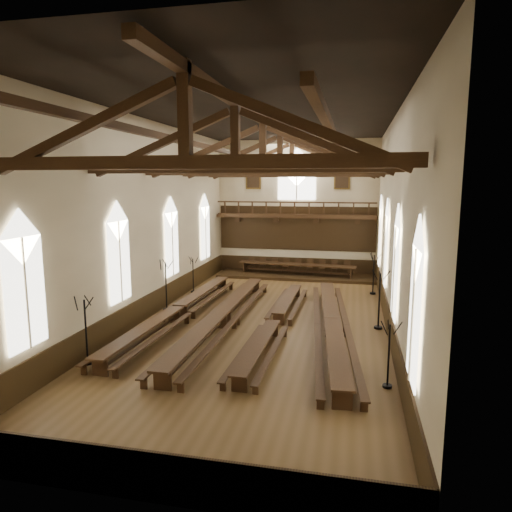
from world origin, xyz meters
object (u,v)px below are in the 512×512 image
(high_table, at_px, (296,265))
(candelabrum_left_mid, at_px, (166,295))
(refectory_row_a, at_px, (178,310))
(candelabrum_right_near, at_px, (388,367))
(refectory_row_d, at_px, (331,322))
(candelabrum_left_far, at_px, (193,282))
(dais, at_px, (296,276))
(candelabrum_left_near, at_px, (87,344))
(candelabrum_right_mid, at_px, (379,311))
(refectory_row_c, at_px, (276,320))
(candelabrum_right_far, at_px, (373,282))
(refectory_row_b, at_px, (223,314))

(high_table, xyz_separation_m, candelabrum_left_mid, (-5.79, -10.20, -0.02))
(refectory_row_a, distance_m, candelabrum_right_near, 11.34)
(refectory_row_d, relative_size, candelabrum_left_far, 6.54)
(dais, relative_size, high_table, 1.32)
(candelabrum_left_near, xyz_separation_m, candelabrum_right_mid, (11.10, 6.76, 0.05))
(candelabrum_left_mid, relative_size, candelabrum_left_far, 1.24)
(high_table, bearing_deg, refectory_row_c, -87.31)
(candelabrum_left_mid, relative_size, candelabrum_right_mid, 1.00)
(refectory_row_a, distance_m, candelabrum_left_near, 6.17)
(candelabrum_right_near, bearing_deg, candelabrum_right_mid, 90.00)
(candelabrum_left_far, bearing_deg, high_table, 45.86)
(candelabrum_left_near, distance_m, candelabrum_left_mid, 7.58)
(refectory_row_c, distance_m, candelabrum_right_far, 9.51)
(candelabrum_left_far, height_order, candelabrum_right_near, candelabrum_right_near)
(refectory_row_c, relative_size, candelabrum_right_mid, 4.84)
(candelabrum_right_mid, bearing_deg, candelabrum_left_near, -148.67)
(refectory_row_d, bearing_deg, high_table, 104.37)
(candelabrum_left_mid, bearing_deg, refectory_row_c, -18.29)
(high_table, relative_size, candelabrum_left_far, 3.78)
(refectory_row_a, height_order, candelabrum_right_near, candelabrum_right_near)
(candelabrum_right_mid, distance_m, candelabrum_right_far, 6.96)
(candelabrum_left_mid, distance_m, candelabrum_left_far, 4.23)
(candelabrum_left_far, distance_m, candelabrum_right_near, 15.97)
(high_table, distance_m, candelabrum_right_mid, 12.24)
(candelabrum_right_far, bearing_deg, refectory_row_b, -132.11)
(dais, height_order, candelabrum_right_near, candelabrum_right_near)
(dais, bearing_deg, candelabrum_right_far, -37.44)
(refectory_row_a, xyz_separation_m, high_table, (4.49, 11.76, 0.32))
(high_table, height_order, candelabrum_left_mid, candelabrum_left_mid)
(refectory_row_b, relative_size, high_table, 1.72)
(candelabrum_left_near, xyz_separation_m, candelabrum_left_far, (0.00, 11.81, -0.12))
(refectory_row_a, relative_size, refectory_row_b, 0.98)
(refectory_row_b, xyz_separation_m, candelabrum_left_near, (-3.74, -5.58, 0.23))
(refectory_row_b, distance_m, high_table, 12.37)
(refectory_row_b, xyz_separation_m, candelabrum_right_mid, (7.36, 1.17, 0.28))
(refectory_row_b, bearing_deg, candelabrum_left_near, -123.85)
(dais, bearing_deg, candelabrum_right_near, -73.09)
(refectory_row_a, xyz_separation_m, refectory_row_d, (7.65, -0.56, 0.02))
(refectory_row_c, xyz_separation_m, high_table, (-0.58, 12.31, 0.38))
(candelabrum_right_near, height_order, candelabrum_right_far, candelabrum_right_far)
(candelabrum_right_far, bearing_deg, dais, 142.56)
(candelabrum_right_far, bearing_deg, refectory_row_d, -104.61)
(refectory_row_d, bearing_deg, candelabrum_left_near, -148.59)
(candelabrum_left_near, height_order, candelabrum_right_far, candelabrum_left_near)
(refectory_row_d, distance_m, dais, 12.72)
(refectory_row_c, bearing_deg, high_table, 92.69)
(candelabrum_left_near, bearing_deg, refectory_row_a, 77.84)
(candelabrum_left_far, bearing_deg, refectory_row_b, -58.99)
(candelabrum_left_mid, bearing_deg, dais, 60.41)
(refectory_row_c, bearing_deg, refectory_row_d, -0.27)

